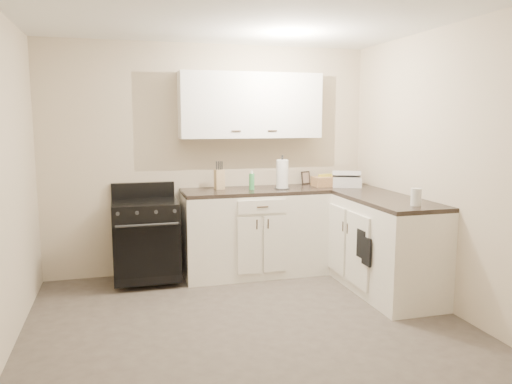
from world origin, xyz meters
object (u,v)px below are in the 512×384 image
object	(u,v)px
countertop_grill	(347,181)
paper_towel	(282,174)
stove	(146,240)
knife_block	(219,179)
wicker_basket	(327,181)

from	to	relation	value
countertop_grill	paper_towel	bearing A→B (deg)	-157.48
stove	knife_block	xyz separation A→B (m)	(0.80, 0.13, 0.59)
stove	wicker_basket	size ratio (longest dim) A/B	2.50
stove	wicker_basket	bearing A→B (deg)	1.52
wicker_basket	paper_towel	bearing A→B (deg)	-172.19
paper_towel	countertop_grill	size ratio (longest dim) A/B	1.01
stove	knife_block	size ratio (longest dim) A/B	3.75
paper_towel	countertop_grill	xyz separation A→B (m)	(0.77, -0.00, -0.10)
stove	wicker_basket	xyz separation A→B (m)	(2.03, 0.05, 0.53)
stove	countertop_grill	world-z (taller)	countertop_grill
paper_towel	countertop_grill	world-z (taller)	paper_towel
knife_block	paper_towel	bearing A→B (deg)	-23.71
knife_block	wicker_basket	world-z (taller)	knife_block
countertop_grill	knife_block	bearing A→B (deg)	-163.74
wicker_basket	countertop_grill	xyz separation A→B (m)	(0.20, -0.08, 0.00)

